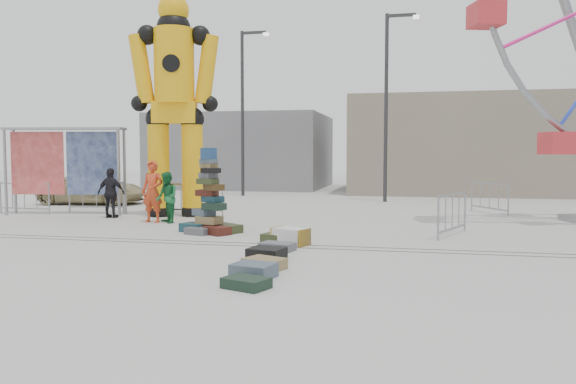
% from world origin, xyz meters
% --- Properties ---
extents(ground, '(90.00, 90.00, 0.00)m').
position_xyz_m(ground, '(0.00, 0.00, 0.00)').
color(ground, '#9E9E99').
rests_on(ground, ground).
extents(track_line_near, '(40.00, 0.04, 0.01)m').
position_xyz_m(track_line_near, '(0.00, 0.60, 0.00)').
color(track_line_near, '#47443F').
rests_on(track_line_near, ground).
extents(track_line_far, '(40.00, 0.04, 0.01)m').
position_xyz_m(track_line_far, '(0.00, 1.00, 0.00)').
color(track_line_far, '#47443F').
rests_on(track_line_far, ground).
extents(building_right, '(12.00, 8.00, 5.00)m').
position_xyz_m(building_right, '(7.00, 20.00, 2.50)').
color(building_right, gray).
rests_on(building_right, ground).
extents(building_left, '(10.00, 8.00, 4.40)m').
position_xyz_m(building_left, '(-6.00, 22.00, 2.20)').
color(building_left, gray).
rests_on(building_left, ground).
extents(lamp_post_right, '(1.41, 0.25, 8.00)m').
position_xyz_m(lamp_post_right, '(3.09, 13.00, 4.48)').
color(lamp_post_right, '#2D2D30').
rests_on(lamp_post_right, ground).
extents(lamp_post_left, '(1.41, 0.25, 8.00)m').
position_xyz_m(lamp_post_left, '(-3.91, 15.00, 4.48)').
color(lamp_post_left, '#2D2D30').
rests_on(lamp_post_left, ground).
extents(suitcase_tower, '(1.77, 1.47, 2.24)m').
position_xyz_m(suitcase_tower, '(-1.18, 2.52, 0.63)').
color(suitcase_tower, '#1A424F').
rests_on(suitcase_tower, ground).
extents(crash_test_dummy, '(2.99, 1.31, 7.50)m').
position_xyz_m(crash_test_dummy, '(-3.61, 5.93, 3.95)').
color(crash_test_dummy, black).
rests_on(crash_test_dummy, ground).
extents(banner_scaffold, '(4.17, 1.31, 2.97)m').
position_xyz_m(banner_scaffold, '(-7.52, 5.64, 2.23)').
color(banner_scaffold, gray).
rests_on(banner_scaffold, ground).
extents(steamer_trunk, '(0.94, 0.77, 0.38)m').
position_xyz_m(steamer_trunk, '(1.33, 1.00, 0.19)').
color(steamer_trunk, silver).
rests_on(steamer_trunk, ground).
extents(row_case_0, '(0.86, 0.64, 0.23)m').
position_xyz_m(row_case_0, '(1.02, 1.10, 0.11)').
color(row_case_0, '#353F1F').
rests_on(row_case_0, ground).
extents(row_case_1, '(0.81, 0.63, 0.18)m').
position_xyz_m(row_case_1, '(1.21, 0.18, 0.09)').
color(row_case_1, '#5C5E64').
rests_on(row_case_1, ground).
extents(row_case_2, '(0.79, 0.72, 0.23)m').
position_xyz_m(row_case_2, '(1.22, -0.81, 0.11)').
color(row_case_2, black).
rests_on(row_case_2, ground).
extents(row_case_3, '(0.85, 0.76, 0.20)m').
position_xyz_m(row_case_3, '(1.41, -1.74, 0.10)').
color(row_case_3, olive).
rests_on(row_case_3, ground).
extents(row_case_4, '(0.80, 0.72, 0.24)m').
position_xyz_m(row_case_4, '(1.41, -2.46, 0.12)').
color(row_case_4, '#4A5A6A').
rests_on(row_case_4, ground).
extents(row_case_5, '(0.82, 0.71, 0.17)m').
position_xyz_m(row_case_5, '(1.50, -3.21, 0.09)').
color(row_case_5, '#1A2F22').
rests_on(row_case_5, ground).
extents(barricade_dummy_a, '(2.00, 0.20, 1.10)m').
position_xyz_m(barricade_dummy_a, '(-9.11, 5.59, 0.55)').
color(barricade_dummy_a, gray).
rests_on(barricade_dummy_a, ground).
extents(barricade_dummy_b, '(2.00, 0.35, 1.10)m').
position_xyz_m(barricade_dummy_b, '(-6.97, 6.62, 0.55)').
color(barricade_dummy_b, gray).
rests_on(barricade_dummy_b, ground).
extents(barricade_dummy_c, '(2.00, 0.16, 1.10)m').
position_xyz_m(barricade_dummy_c, '(-3.12, 6.36, 0.55)').
color(barricade_dummy_c, gray).
rests_on(barricade_dummy_c, ground).
extents(barricade_wheel_front, '(0.89, 1.88, 1.10)m').
position_xyz_m(barricade_wheel_front, '(5.08, 3.25, 0.55)').
color(barricade_wheel_front, gray).
rests_on(barricade_wheel_front, ground).
extents(barricade_wheel_back, '(1.07, 1.79, 1.10)m').
position_xyz_m(barricade_wheel_back, '(6.76, 9.11, 0.55)').
color(barricade_wheel_back, gray).
rests_on(barricade_wheel_back, ground).
extents(pedestrian_red, '(0.72, 0.50, 1.89)m').
position_xyz_m(pedestrian_red, '(-3.63, 4.22, 0.94)').
color(pedestrian_red, '#C33D1B').
rests_on(pedestrian_red, ground).
extents(pedestrian_green, '(0.94, 0.95, 1.55)m').
position_xyz_m(pedestrian_green, '(-3.14, 4.14, 0.78)').
color(pedestrian_green, '#196733').
rests_on(pedestrian_green, ground).
extents(pedestrian_black, '(0.97, 0.43, 1.63)m').
position_xyz_m(pedestrian_black, '(-5.46, 5.01, 0.81)').
color(pedestrian_black, black).
rests_on(pedestrian_black, ground).
extents(parked_suv, '(4.49, 2.37, 1.20)m').
position_xyz_m(parked_suv, '(-8.83, 9.46, 0.60)').
color(parked_suv, tan).
rests_on(parked_suv, ground).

